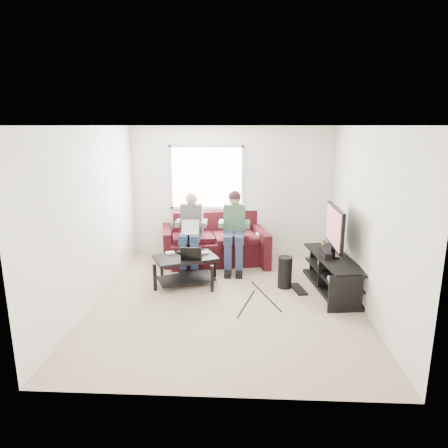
# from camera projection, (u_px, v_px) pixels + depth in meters

# --- Properties ---
(floor) EXTENTS (4.50, 4.50, 0.00)m
(floor) POSITION_uv_depth(u_px,v_px,m) (227.00, 300.00, 6.11)
(floor) COLOR #C8B29B
(floor) RESTS_ON ground
(ceiling) EXTENTS (4.50, 4.50, 0.00)m
(ceiling) POSITION_uv_depth(u_px,v_px,m) (227.00, 126.00, 5.49)
(ceiling) COLOR white
(ceiling) RESTS_ON wall_back
(wall_back) EXTENTS (4.50, 0.00, 4.50)m
(wall_back) POSITION_uv_depth(u_px,v_px,m) (232.00, 193.00, 7.98)
(wall_back) COLOR white
(wall_back) RESTS_ON floor
(wall_front) EXTENTS (4.50, 0.00, 4.50)m
(wall_front) POSITION_uv_depth(u_px,v_px,m) (216.00, 273.00, 3.62)
(wall_front) COLOR white
(wall_front) RESTS_ON floor
(wall_left) EXTENTS (0.00, 4.50, 4.50)m
(wall_left) POSITION_uv_depth(u_px,v_px,m) (92.00, 216.00, 5.90)
(wall_left) COLOR white
(wall_left) RESTS_ON floor
(wall_right) EXTENTS (0.00, 4.50, 4.50)m
(wall_right) POSITION_uv_depth(u_px,v_px,m) (366.00, 219.00, 5.70)
(wall_right) COLOR white
(wall_right) RESTS_ON floor
(window) EXTENTS (1.48, 0.04, 1.28)m
(window) POSITION_uv_depth(u_px,v_px,m) (207.00, 178.00, 7.92)
(window) COLOR white
(window) RESTS_ON wall_back
(sofa) EXTENTS (2.20, 1.29, 0.94)m
(sofa) POSITION_uv_depth(u_px,v_px,m) (214.00, 244.00, 7.81)
(sofa) COLOR #481212
(sofa) RESTS_ON floor
(person_left) EXTENTS (0.40, 0.70, 1.39)m
(person_left) POSITION_uv_depth(u_px,v_px,m) (191.00, 228.00, 7.37)
(person_left) COLOR navy
(person_left) RESTS_ON sofa
(person_right) EXTENTS (0.40, 0.71, 1.44)m
(person_right) POSITION_uv_depth(u_px,v_px,m) (234.00, 225.00, 7.33)
(person_right) COLOR navy
(person_right) RESTS_ON sofa
(laptop_silver) EXTENTS (0.39, 0.34, 0.24)m
(laptop_silver) POSITION_uv_depth(u_px,v_px,m) (190.00, 230.00, 7.21)
(laptop_silver) COLOR silver
(laptop_silver) RESTS_ON person_left
(coffee_table) EXTENTS (1.15, 0.96, 0.49)m
(coffee_table) POSITION_uv_depth(u_px,v_px,m) (186.00, 264.00, 6.64)
(coffee_table) COLOR black
(coffee_table) RESTS_ON floor
(laptop_black) EXTENTS (0.41, 0.37, 0.24)m
(laptop_black) POSITION_uv_depth(u_px,v_px,m) (192.00, 251.00, 6.49)
(laptop_black) COLOR black
(laptop_black) RESTS_ON coffee_table
(controller_a) EXTENTS (0.16, 0.13, 0.04)m
(controller_a) POSITION_uv_depth(u_px,v_px,m) (170.00, 253.00, 6.73)
(controller_a) COLOR silver
(controller_a) RESTS_ON coffee_table
(controller_b) EXTENTS (0.16, 0.13, 0.04)m
(controller_b) POSITION_uv_depth(u_px,v_px,m) (181.00, 252.00, 6.78)
(controller_b) COLOR black
(controller_b) RESTS_ON coffee_table
(controller_c) EXTENTS (0.17, 0.15, 0.04)m
(controller_c) POSITION_uv_depth(u_px,v_px,m) (204.00, 253.00, 6.73)
(controller_c) COLOR gray
(controller_c) RESTS_ON coffee_table
(tv_stand) EXTENTS (0.72, 1.73, 0.55)m
(tv_stand) POSITION_uv_depth(u_px,v_px,m) (333.00, 275.00, 6.45)
(tv_stand) COLOR black
(tv_stand) RESTS_ON floor
(tv) EXTENTS (0.12, 1.10, 0.81)m
(tv) POSITION_uv_depth(u_px,v_px,m) (335.00, 228.00, 6.37)
(tv) COLOR black
(tv) RESTS_ON tv_stand
(soundbar) EXTENTS (0.12, 0.50, 0.10)m
(soundbar) POSITION_uv_depth(u_px,v_px,m) (326.00, 252.00, 6.47)
(soundbar) COLOR black
(soundbar) RESTS_ON tv_stand
(drink_cup) EXTENTS (0.08, 0.08, 0.12)m
(drink_cup) POSITION_uv_depth(u_px,v_px,m) (324.00, 243.00, 6.98)
(drink_cup) COLOR #A17A45
(drink_cup) RESTS_ON tv_stand
(console_white) EXTENTS (0.30, 0.22, 0.06)m
(console_white) POSITION_uv_depth(u_px,v_px,m) (339.00, 280.00, 6.05)
(console_white) COLOR silver
(console_white) RESTS_ON tv_stand
(console_grey) EXTENTS (0.34, 0.26, 0.08)m
(console_grey) POSITION_uv_depth(u_px,v_px,m) (329.00, 264.00, 6.72)
(console_grey) COLOR gray
(console_grey) RESTS_ON tv_stand
(console_black) EXTENTS (0.38, 0.30, 0.07)m
(console_black) POSITION_uv_depth(u_px,v_px,m) (334.00, 272.00, 6.39)
(console_black) COLOR black
(console_black) RESTS_ON tv_stand
(subwoofer) EXTENTS (0.23, 0.23, 0.52)m
(subwoofer) POSITION_uv_depth(u_px,v_px,m) (285.00, 272.00, 6.55)
(subwoofer) COLOR black
(subwoofer) RESTS_ON floor
(keyboard_floor) EXTENTS (0.26, 0.50, 0.03)m
(keyboard_floor) POSITION_uv_depth(u_px,v_px,m) (298.00, 289.00, 6.50)
(keyboard_floor) COLOR black
(keyboard_floor) RESTS_ON floor
(end_table) EXTENTS (0.34, 0.34, 0.61)m
(end_table) POSITION_uv_depth(u_px,v_px,m) (261.00, 250.00, 7.68)
(end_table) COLOR black
(end_table) RESTS_ON floor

